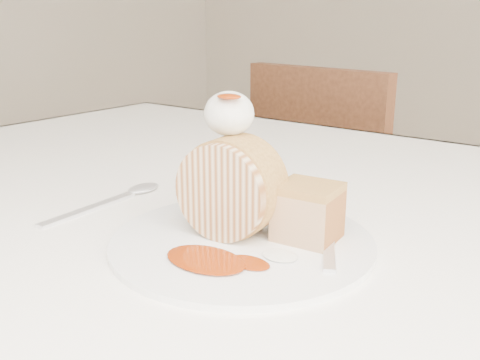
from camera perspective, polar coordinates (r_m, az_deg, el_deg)
The scene contains 10 objects.
table at distance 0.66m, azimuth 4.07°, elevation -9.72°, with size 1.40×0.90×0.75m.
chair_far at distance 1.46m, azimuth 9.98°, elevation -2.38°, with size 0.45×0.45×0.85m.
plate at distance 0.51m, azimuth 0.22°, elevation -6.57°, with size 0.25×0.25×0.01m, color white.
roulade_slice at distance 0.51m, azimuth -0.98°, elevation -0.85°, with size 0.09×0.09×0.05m, color #CAB18C.
cake_chunk at distance 0.51m, azimuth 7.25°, elevation -3.77°, with size 0.06×0.05×0.05m, color #B28443.
whipped_cream at distance 0.51m, azimuth -1.17°, elevation 7.11°, with size 0.05×0.05×0.04m, color white.
caramel_drizzle at distance 0.49m, azimuth -1.19°, elevation 9.51°, with size 0.02×0.02×0.01m, color maroon.
caramel_pool at distance 0.47m, azimuth -3.70°, elevation -8.44°, with size 0.08×0.05×0.00m, color maroon, non-canonical shape.
fork at distance 0.50m, azimuth 9.48°, elevation -6.86°, with size 0.02×0.15×0.00m, color silver.
spoon at distance 0.62m, azimuth -15.79°, elevation -3.00°, with size 0.02×0.16×0.00m, color silver.
Camera 1 is at (0.32, -0.30, 0.96)m, focal length 40.00 mm.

